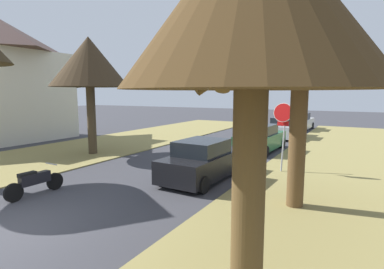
% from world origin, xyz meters
% --- Properties ---
extents(ground_plane, '(120.00, 120.00, 0.00)m').
position_xyz_m(ground_plane, '(0.00, 0.00, 0.00)').
color(ground_plane, '#38383D').
extents(stop_sign_far, '(0.81, 0.60, 2.94)m').
position_xyz_m(stop_sign_far, '(4.57, 9.25, 2.17)').
color(stop_sign_far, '#9EA0A5').
rests_on(stop_sign_far, grass_verge_right).
extents(street_tree_right_near, '(3.75, 3.75, 5.93)m').
position_xyz_m(street_tree_right_near, '(6.06, 0.44, 4.64)').
color(street_tree_right_near, brown).
rests_on(street_tree_right_near, grass_verge_right).
extents(street_tree_right_mid_a, '(4.23, 4.23, 7.10)m').
position_xyz_m(street_tree_right_mid_a, '(5.88, 5.32, 5.41)').
color(street_tree_right_mid_a, brown).
rests_on(street_tree_right_mid_a, grass_verge_right).
extents(street_tree_left_mid_a, '(4.21, 4.21, 6.34)m').
position_xyz_m(street_tree_left_mid_a, '(-5.54, 8.09, 5.00)').
color(street_tree_left_mid_a, '#473927').
rests_on(street_tree_left_mid_a, grass_verge_left).
extents(parked_sedan_black, '(2.09, 4.47, 1.57)m').
position_xyz_m(parked_sedan_black, '(2.11, 6.73, 0.72)').
color(parked_sedan_black, black).
rests_on(parked_sedan_black, ground).
extents(parked_sedan_green, '(2.09, 4.47, 1.57)m').
position_xyz_m(parked_sedan_green, '(2.32, 13.65, 0.72)').
color(parked_sedan_green, '#28663D').
rests_on(parked_sedan_green, ground).
extents(parked_sedan_silver, '(2.09, 4.47, 1.57)m').
position_xyz_m(parked_sedan_silver, '(2.38, 19.85, 0.72)').
color(parked_sedan_silver, '#BCBCC1').
rests_on(parked_sedan_silver, ground).
extents(parked_sedan_white, '(2.09, 4.47, 1.57)m').
position_xyz_m(parked_sedan_white, '(2.40, 25.74, 0.72)').
color(parked_sedan_white, white).
rests_on(parked_sedan_white, ground).
extents(parked_motorcycle, '(0.60, 2.05, 0.97)m').
position_xyz_m(parked_motorcycle, '(-1.86, 2.17, 0.48)').
color(parked_motorcycle, black).
rests_on(parked_motorcycle, ground).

